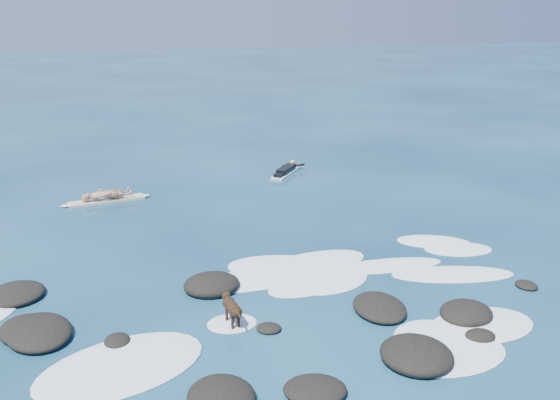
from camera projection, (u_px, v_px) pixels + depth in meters
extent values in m
plane|color=#0A2642|center=(240.00, 289.00, 15.18)|extent=(160.00, 160.00, 0.00)
ellipsoid|color=black|center=(39.00, 332.00, 13.02)|extent=(1.83, 2.06, 0.40)
ellipsoid|color=black|center=(315.00, 390.00, 11.14)|extent=(1.34, 1.18, 0.31)
ellipsoid|color=black|center=(466.00, 313.00, 13.80)|extent=(1.61, 1.57, 0.43)
ellipsoid|color=black|center=(417.00, 355.00, 12.15)|extent=(1.61, 1.67, 0.48)
ellipsoid|color=black|center=(117.00, 341.00, 12.77)|extent=(0.55, 0.64, 0.22)
ellipsoid|color=black|center=(269.00, 328.00, 13.29)|extent=(0.66, 0.62, 0.17)
ellipsoid|color=black|center=(480.00, 336.00, 12.96)|extent=(0.65, 0.55, 0.23)
ellipsoid|color=black|center=(221.00, 397.00, 10.91)|extent=(1.49, 1.57, 0.39)
ellipsoid|color=black|center=(16.00, 294.00, 14.75)|extent=(1.81, 1.82, 0.36)
ellipsoid|color=black|center=(212.00, 285.00, 15.15)|extent=(1.54, 1.44, 0.48)
ellipsoid|color=black|center=(526.00, 285.00, 15.30)|extent=(0.59, 0.66, 0.18)
ellipsoid|color=black|center=(27.00, 330.00, 13.13)|extent=(1.52, 1.66, 0.38)
ellipsoid|color=black|center=(379.00, 307.00, 14.10)|extent=(1.18, 1.52, 0.35)
ellipsoid|color=white|center=(385.00, 266.00, 16.49)|extent=(3.22, 0.91, 0.12)
ellipsoid|color=white|center=(313.00, 282.00, 15.54)|extent=(2.89, 2.12, 0.12)
ellipsoid|color=white|center=(255.00, 279.00, 15.71)|extent=(3.46, 1.68, 0.12)
ellipsoid|color=white|center=(482.00, 325.00, 13.50)|extent=(2.52, 1.77, 0.12)
ellipsoid|color=white|center=(324.00, 277.00, 15.82)|extent=(2.95, 2.66, 0.12)
ellipsoid|color=white|center=(433.00, 338.00, 12.98)|extent=(1.80, 1.71, 0.12)
ellipsoid|color=white|center=(121.00, 366.00, 11.98)|extent=(3.91, 3.23, 0.12)
ellipsoid|color=white|center=(458.00, 249.00, 17.60)|extent=(2.09, 1.40, 0.12)
ellipsoid|color=white|center=(306.00, 266.00, 16.49)|extent=(3.96, 2.55, 0.12)
ellipsoid|color=white|center=(434.00, 242.00, 18.13)|extent=(2.39, 1.81, 0.12)
ellipsoid|color=white|center=(446.00, 353.00, 12.43)|extent=(2.65, 1.87, 0.12)
ellipsoid|color=white|center=(453.00, 274.00, 15.98)|extent=(3.34, 1.62, 0.12)
ellipsoid|color=white|center=(295.00, 269.00, 16.30)|extent=(4.00, 2.99, 0.12)
ellipsoid|color=white|center=(232.00, 324.00, 13.56)|extent=(1.10, 0.90, 0.12)
cube|color=beige|center=(107.00, 200.00, 21.76)|extent=(2.63, 1.05, 0.09)
ellipsoid|color=beige|center=(143.00, 196.00, 22.28)|extent=(0.56, 0.39, 0.09)
ellipsoid|color=beige|center=(68.00, 205.00, 21.25)|extent=(0.56, 0.39, 0.09)
imported|color=#AB755A|center=(104.00, 176.00, 21.49)|extent=(0.52, 0.68, 1.67)
cube|color=white|center=(286.00, 173.00, 25.27)|extent=(1.58, 1.98, 0.08)
ellipsoid|color=white|center=(295.00, 167.00, 26.19)|extent=(0.46, 0.52, 0.08)
cube|color=black|center=(286.00, 169.00, 25.23)|extent=(1.04, 1.26, 0.21)
sphere|color=tan|center=(292.00, 162.00, 25.85)|extent=(0.30, 0.30, 0.22)
cylinder|color=black|center=(288.00, 164.00, 26.10)|extent=(0.53, 0.19, 0.24)
cylinder|color=black|center=(300.00, 165.00, 25.91)|extent=(0.35, 0.49, 0.24)
cube|color=black|center=(279.00, 175.00, 24.61)|extent=(0.56, 0.61, 0.13)
cylinder|color=black|center=(232.00, 307.00, 13.33)|extent=(0.35, 0.57, 0.26)
sphere|color=black|center=(229.00, 303.00, 13.54)|extent=(0.31, 0.31, 0.27)
sphere|color=black|center=(236.00, 312.00, 13.12)|extent=(0.28, 0.28, 0.24)
sphere|color=black|center=(226.00, 296.00, 13.64)|extent=(0.22, 0.22, 0.19)
cone|color=black|center=(224.00, 294.00, 13.75)|extent=(0.12, 0.14, 0.10)
cone|color=black|center=(224.00, 293.00, 13.59)|extent=(0.10, 0.08, 0.09)
cone|color=black|center=(228.00, 292.00, 13.63)|extent=(0.10, 0.08, 0.09)
cylinder|color=black|center=(227.00, 316.00, 13.55)|extent=(0.07, 0.07, 0.35)
cylinder|color=black|center=(233.00, 315.00, 13.60)|extent=(0.07, 0.07, 0.35)
cylinder|color=black|center=(232.00, 323.00, 13.23)|extent=(0.07, 0.07, 0.35)
cylinder|color=black|center=(239.00, 322.00, 13.28)|extent=(0.07, 0.07, 0.35)
cylinder|color=black|center=(238.00, 313.00, 13.00)|extent=(0.09, 0.26, 0.15)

